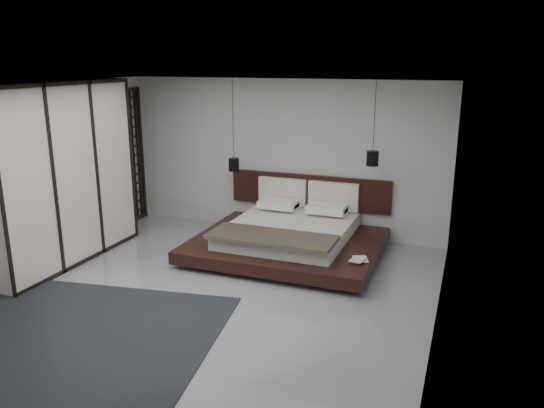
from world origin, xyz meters
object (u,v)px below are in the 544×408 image
at_px(rug, 51,334).
at_px(pendant_right, 373,158).
at_px(bed, 290,235).
at_px(wardrobe, 59,174).
at_px(lattice_screen, 129,157).
at_px(pendant_left, 234,164).

bearing_deg(rug, pendant_right, 54.15).
distance_m(bed, wardrobe, 3.77).
height_order(lattice_screen, pendant_right, pendant_right).
bearing_deg(pendant_left, lattice_screen, 178.44).
xyz_separation_m(lattice_screen, rug, (1.75, -4.15, -1.29)).
distance_m(bed, pendant_right, 1.85).
distance_m(lattice_screen, bed, 3.66).
height_order(lattice_screen, bed, lattice_screen).
relative_size(pendant_left, rug, 0.41).
height_order(bed, wardrobe, wardrobe).
relative_size(lattice_screen, bed, 0.87).
relative_size(pendant_right, wardrobe, 0.46).
height_order(pendant_right, rug, pendant_right).
bearing_deg(wardrobe, rug, -53.29).
bearing_deg(pendant_left, pendant_right, 0.00).
height_order(pendant_left, pendant_right, same).
bearing_deg(pendant_right, bed, -158.26).
distance_m(lattice_screen, wardrobe, 2.16).
relative_size(lattice_screen, wardrobe, 0.91).
bearing_deg(rug, wardrobe, 126.71).
distance_m(lattice_screen, pendant_left, 2.26).
height_order(wardrobe, rug, wardrobe).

